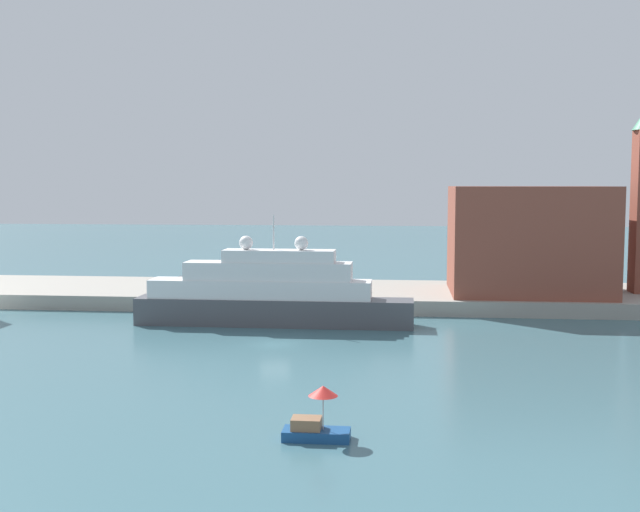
# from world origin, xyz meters

# --- Properties ---
(ground) EXTENTS (400.00, 400.00, 0.00)m
(ground) POSITION_xyz_m (0.00, 0.00, 0.00)
(ground) COLOR #3D6670
(quay_dock) EXTENTS (110.00, 18.31, 1.65)m
(quay_dock) POSITION_xyz_m (0.00, 25.16, 0.82)
(quay_dock) COLOR gray
(quay_dock) RESTS_ON ground
(large_yacht) EXTENTS (27.61, 3.77, 10.99)m
(large_yacht) POSITION_xyz_m (-2.03, 9.48, 3.05)
(large_yacht) COLOR #4C4C51
(large_yacht) RESTS_ON ground
(small_motorboat) EXTENTS (3.69, 1.62, 3.03)m
(small_motorboat) POSITION_xyz_m (6.38, -24.97, 1.02)
(small_motorboat) COLOR navy
(small_motorboat) RESTS_ON ground
(harbor_building) EXTENTS (17.38, 13.74, 12.11)m
(harbor_building) POSITION_xyz_m (25.25, 23.93, 7.70)
(harbor_building) COLOR brown
(harbor_building) RESTS_ON quay_dock
(parked_car) EXTENTS (3.98, 1.62, 1.41)m
(parked_car) POSITION_xyz_m (-14.13, 23.73, 2.25)
(parked_car) COLOR silver
(parked_car) RESTS_ON quay_dock
(person_figure) EXTENTS (0.36, 0.36, 1.73)m
(person_figure) POSITION_xyz_m (-10.26, 20.25, 2.45)
(person_figure) COLOR #4C4C4C
(person_figure) RESTS_ON quay_dock
(mooring_bollard) EXTENTS (0.39, 0.39, 0.74)m
(mooring_bollard) POSITION_xyz_m (-0.54, 17.02, 2.02)
(mooring_bollard) COLOR black
(mooring_bollard) RESTS_ON quay_dock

